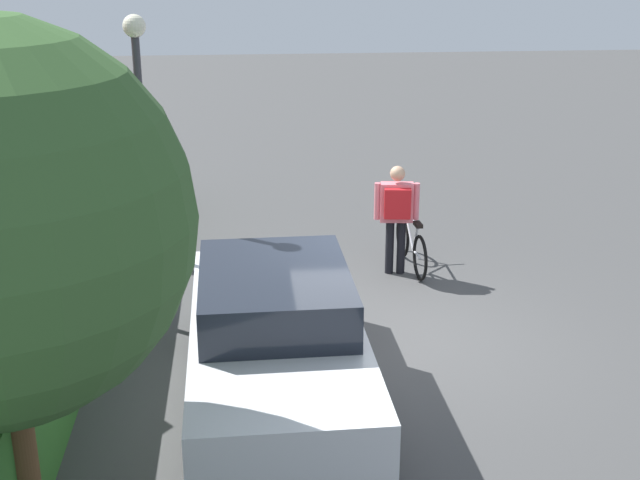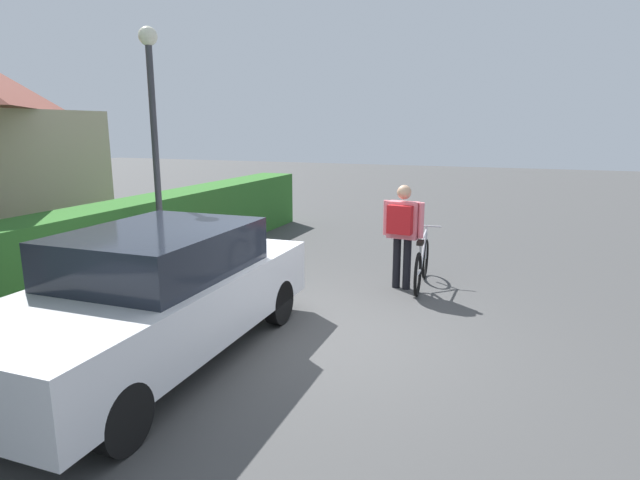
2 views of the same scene
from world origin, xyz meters
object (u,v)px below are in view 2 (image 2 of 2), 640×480
(parked_car_near, at_px, (155,295))
(bicycle, at_px, (422,264))
(person_rider, at_px, (402,227))
(fire_hydrant, at_px, (234,240))
(street_lamp, at_px, (154,125))

(parked_car_near, relative_size, bicycle, 2.59)
(person_rider, height_order, fire_hydrant, person_rider)
(parked_car_near, bearing_deg, person_rider, -28.84)
(street_lamp, bearing_deg, parked_car_near, -143.98)
(parked_car_near, relative_size, fire_hydrant, 5.62)
(parked_car_near, height_order, street_lamp, street_lamp)
(person_rider, distance_m, street_lamp, 4.19)
(parked_car_near, distance_m, fire_hydrant, 4.54)
(street_lamp, xyz_separation_m, fire_hydrant, (2.15, -0.05, -2.23))
(parked_car_near, distance_m, person_rider, 4.18)
(parked_car_near, xyz_separation_m, bicycle, (3.90, -2.31, -0.39))
(bicycle, height_order, street_lamp, street_lamp)
(bicycle, bearing_deg, person_rider, 129.99)
(street_lamp, bearing_deg, person_rider, -66.73)
(person_rider, relative_size, street_lamp, 0.42)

